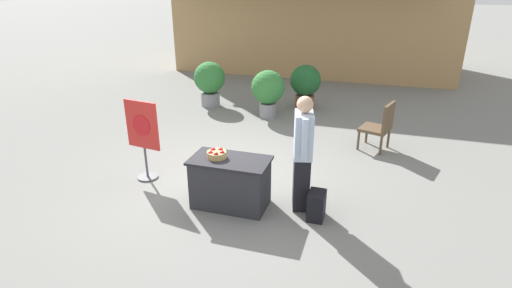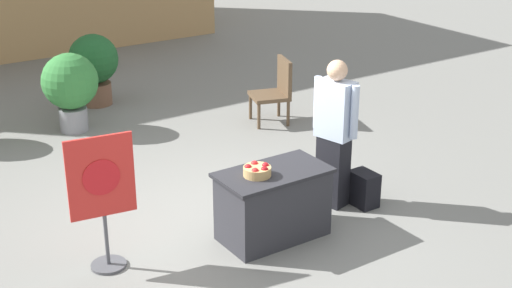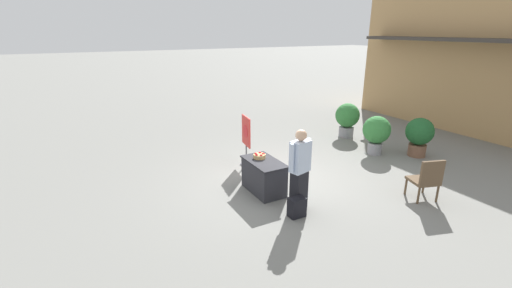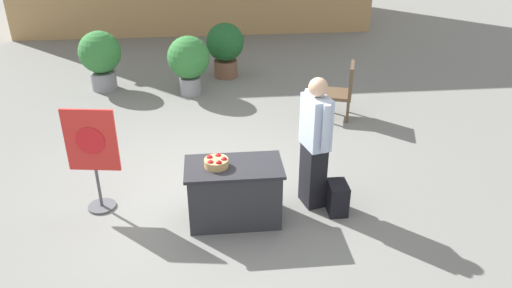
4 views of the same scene
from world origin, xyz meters
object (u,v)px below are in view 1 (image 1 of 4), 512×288
object	(u,v)px
potted_plant_far_right	(268,89)
potted_plant_far_left	(305,84)
poster_board	(143,136)
person_visitor	(303,153)
potted_plant_near_left	(210,81)
display_table	(230,182)
patio_chair	(381,125)
apple_basket	(217,154)
backpack	(316,205)

from	to	relation	value
potted_plant_far_right	potted_plant_far_left	size ratio (longest dim) A/B	1.01
poster_board	potted_plant_far_right	xyz separation A→B (m)	(1.11, 3.93, -0.08)
person_visitor	potted_plant_near_left	world-z (taller)	person_visitor
display_table	patio_chair	bearing A→B (deg)	54.23
potted_plant_far_right	potted_plant_far_left	distance (m)	1.25
potted_plant_far_right	potted_plant_near_left	distance (m)	1.86
apple_basket	person_visitor	world-z (taller)	person_visitor
apple_basket	patio_chair	world-z (taller)	patio_chair
display_table	poster_board	distance (m)	1.83
display_table	person_visitor	xyz separation A→B (m)	(1.05, 0.26, 0.52)
person_visitor	backpack	size ratio (longest dim) A/B	4.22
potted_plant_far_right	apple_basket	bearing A→B (deg)	-84.46
potted_plant_near_left	potted_plant_far_right	bearing A→B (deg)	-14.93
apple_basket	backpack	size ratio (longest dim) A/B	0.69
apple_basket	potted_plant_near_left	size ratio (longest dim) A/B	0.24
backpack	poster_board	distance (m)	3.15
person_visitor	potted_plant_far_left	bearing A→B (deg)	-93.95
poster_board	patio_chair	world-z (taller)	poster_board
display_table	person_visitor	distance (m)	1.20
potted_plant_near_left	display_table	bearing A→B (deg)	-63.33
display_table	potted_plant_near_left	world-z (taller)	potted_plant_near_left
poster_board	potted_plant_far_right	world-z (taller)	poster_board
apple_basket	person_visitor	distance (m)	1.29
backpack	patio_chair	distance (m)	3.06
display_table	backpack	size ratio (longest dim) A/B	2.85
apple_basket	person_visitor	bearing A→B (deg)	12.10
potted_plant_far_right	potted_plant_far_left	world-z (taller)	potted_plant_far_right
potted_plant_far_left	backpack	bearing A→B (deg)	-77.28
display_table	backpack	xyz separation A→B (m)	(1.33, 0.02, -0.18)
apple_basket	potted_plant_far_right	distance (m)	4.38
potted_plant_far_right	backpack	bearing A→B (deg)	-65.61
display_table	apple_basket	xyz separation A→B (m)	(-0.21, -0.00, 0.45)
patio_chair	potted_plant_far_right	world-z (taller)	potted_plant_far_right
display_table	potted_plant_near_left	xyz separation A→B (m)	(-2.42, 4.83, 0.31)
backpack	potted_plant_far_left	distance (m)	5.47
patio_chair	potted_plant_far_left	world-z (taller)	potted_plant_far_left
display_table	poster_board	bearing A→B (deg)	166.42
apple_basket	potted_plant_far_right	bearing A→B (deg)	95.54
person_visitor	patio_chair	world-z (taller)	person_visitor
display_table	person_visitor	bearing A→B (deg)	14.18
poster_board	patio_chair	distance (m)	4.64
patio_chair	backpack	bearing A→B (deg)	92.32
display_table	potted_plant_far_left	world-z (taller)	potted_plant_far_left
backpack	potted_plant_near_left	distance (m)	6.12
poster_board	potted_plant_far_right	size ratio (longest dim) A/B	1.18
person_visitor	patio_chair	distance (m)	2.93
display_table	apple_basket	distance (m)	0.49
patio_chair	display_table	bearing A→B (deg)	71.84
person_visitor	backpack	bearing A→B (deg)	125.59
poster_board	potted_plant_near_left	xyz separation A→B (m)	(-0.69, 4.41, -0.09)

